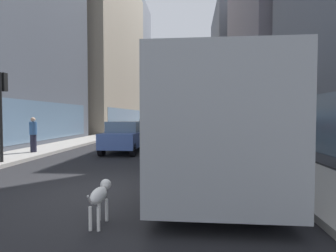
% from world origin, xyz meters
% --- Properties ---
extents(ground_plane, '(120.00, 120.00, 0.00)m').
position_xyz_m(ground_plane, '(0.00, 35.00, 0.00)').
color(ground_plane, '#232326').
extents(sidewalk_left, '(2.40, 110.00, 0.15)m').
position_xyz_m(sidewalk_left, '(-5.70, 35.00, 0.07)').
color(sidewalk_left, '#9E9991').
rests_on(sidewalk_left, ground).
extents(sidewalk_right, '(2.40, 110.00, 0.15)m').
position_xyz_m(sidewalk_right, '(5.70, 35.00, 0.07)').
color(sidewalk_right, '#ADA89E').
rests_on(sidewalk_right, ground).
extents(building_left_mid, '(11.69, 20.62, 21.21)m').
position_xyz_m(building_left_mid, '(-11.90, 28.57, 10.60)').
color(building_left_mid, '#A0937F').
rests_on(building_left_mid, ground).
extents(building_left_far, '(8.50, 16.75, 26.51)m').
position_xyz_m(building_left_far, '(-11.90, 49.29, 13.25)').
color(building_left_far, slate).
rests_on(building_left_far, ground).
extents(building_right_mid, '(9.83, 16.81, 18.16)m').
position_xyz_m(building_right_mid, '(11.90, 21.40, 9.07)').
color(building_right_mid, slate).
rests_on(building_right_mid, ground).
extents(building_right_far, '(11.45, 16.85, 20.16)m').
position_xyz_m(building_right_far, '(11.90, 40.58, 10.07)').
color(building_right_far, slate).
rests_on(building_right_far, ground).
extents(transit_bus, '(2.78, 11.53, 3.05)m').
position_xyz_m(transit_bus, '(2.80, 3.33, 1.78)').
color(transit_bus, '#999EA3').
rests_on(transit_bus, ground).
extents(car_red_coupe, '(1.93, 4.49, 1.62)m').
position_xyz_m(car_red_coupe, '(-2.80, 25.71, 0.82)').
color(car_red_coupe, red).
rests_on(car_red_coupe, ground).
extents(car_silver_sedan, '(1.85, 4.27, 1.62)m').
position_xyz_m(car_silver_sedan, '(-1.20, 16.41, 0.82)').
color(car_silver_sedan, '#B7BABF').
rests_on(car_silver_sedan, ground).
extents(car_blue_hatchback, '(1.72, 4.39, 1.62)m').
position_xyz_m(car_blue_hatchback, '(-1.20, 7.47, 0.82)').
color(car_blue_hatchback, '#4C6BB7').
rests_on(car_blue_hatchback, ground).
extents(dalmatian_dog, '(0.22, 0.96, 0.72)m').
position_xyz_m(dalmatian_dog, '(0.71, -1.92, 0.51)').
color(dalmatian_dog, white).
rests_on(dalmatian_dog, ground).
extents(pedestrian_in_coat, '(0.34, 0.34, 1.69)m').
position_xyz_m(pedestrian_in_coat, '(-5.36, 5.77, 1.01)').
color(pedestrian_in_coat, '#1E1E2D').
rests_on(pedestrian_in_coat, sidewalk_left).
extents(traffic_light_near, '(0.24, 0.41, 3.40)m').
position_xyz_m(traffic_light_near, '(-4.90, 3.09, 2.44)').
color(traffic_light_near, black).
rests_on(traffic_light_near, sidewalk_left).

